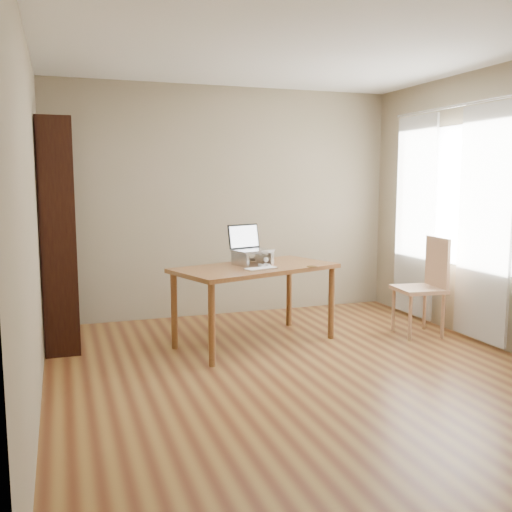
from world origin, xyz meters
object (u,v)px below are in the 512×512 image
at_px(keyboard, 261,269).
at_px(bookshelf, 59,235).
at_px(desk, 255,275).
at_px(laptop, 250,244).
at_px(cat, 255,257).
at_px(chair, 425,282).

bearing_deg(keyboard, bookshelf, 137.22).
bearing_deg(desk, laptop, 71.77).
bearing_deg(cat, desk, -119.03).
bearing_deg(bookshelf, desk, -18.59).
bearing_deg(cat, keyboard, -110.10).
xyz_separation_m(desk, laptop, (0.00, 0.14, 0.28)).
distance_m(desk, laptop, 0.32).
xyz_separation_m(desk, keyboard, (-0.02, -0.22, 0.10)).
relative_size(bookshelf, keyboard, 6.38).
distance_m(bookshelf, laptop, 1.80).
relative_size(bookshelf, cat, 4.33).
relative_size(cat, chair, 0.49).
height_order(desk, chair, chair).
xyz_separation_m(laptop, chair, (1.73, -0.39, -0.41)).
xyz_separation_m(bookshelf, cat, (1.78, -0.47, -0.23)).
distance_m(laptop, chair, 1.82).
bearing_deg(bookshelf, keyboard, -25.13).
relative_size(keyboard, cat, 0.68).
relative_size(desk, chair, 1.70).
xyz_separation_m(keyboard, cat, (0.06, 0.33, 0.06)).
bearing_deg(chair, bookshelf, 172.37).
height_order(laptop, keyboard, laptop).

